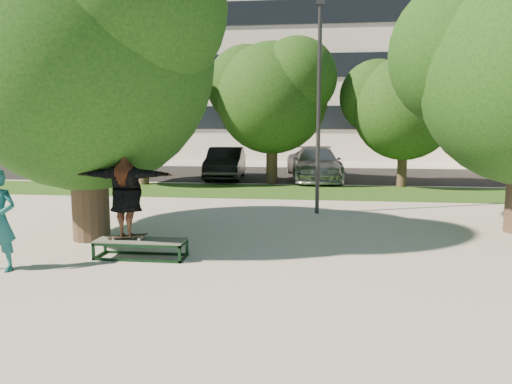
# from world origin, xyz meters

# --- Properties ---
(ground) EXTENTS (120.00, 120.00, 0.00)m
(ground) POSITION_xyz_m (0.00, 0.00, 0.00)
(ground) COLOR #9F9A92
(ground) RESTS_ON ground
(grass_strip) EXTENTS (30.00, 4.00, 0.02)m
(grass_strip) POSITION_xyz_m (1.00, 9.50, 0.01)
(grass_strip) COLOR #1E4112
(grass_strip) RESTS_ON ground
(asphalt_strip) EXTENTS (40.00, 8.00, 0.01)m
(asphalt_strip) POSITION_xyz_m (0.00, 16.00, 0.01)
(asphalt_strip) COLOR black
(asphalt_strip) RESTS_ON ground
(tree_left) EXTENTS (6.96, 5.95, 7.12)m
(tree_left) POSITION_xyz_m (-4.29, 1.09, 4.42)
(tree_left) COLOR #38281E
(tree_left) RESTS_ON ground
(bg_tree_left) EXTENTS (5.28, 4.51, 5.77)m
(bg_tree_left) POSITION_xyz_m (-6.57, 11.07, 3.73)
(bg_tree_left) COLOR #38281E
(bg_tree_left) RESTS_ON ground
(bg_tree_mid) EXTENTS (5.76, 4.92, 6.24)m
(bg_tree_mid) POSITION_xyz_m (-1.08, 12.08, 4.02)
(bg_tree_mid) COLOR #38281E
(bg_tree_mid) RESTS_ON ground
(bg_tree_right) EXTENTS (5.04, 4.31, 5.43)m
(bg_tree_right) POSITION_xyz_m (4.43, 11.57, 3.49)
(bg_tree_right) COLOR #38281E
(bg_tree_right) RESTS_ON ground
(lamppost) EXTENTS (0.25, 0.15, 6.11)m
(lamppost) POSITION_xyz_m (1.00, 5.00, 3.15)
(lamppost) COLOR #2D2D30
(lamppost) RESTS_ON ground
(office_building) EXTENTS (30.00, 14.12, 16.00)m
(office_building) POSITION_xyz_m (-2.00, 31.98, 8.00)
(office_building) COLOR beige
(office_building) RESTS_ON ground
(grind_box) EXTENTS (1.80, 0.60, 0.38)m
(grind_box) POSITION_xyz_m (-2.50, -0.42, 0.19)
(grind_box) COLOR black
(grind_box) RESTS_ON ground
(skater_rig) EXTENTS (1.96, 0.54, 1.67)m
(skater_rig) POSITION_xyz_m (-2.77, -0.42, 1.25)
(skater_rig) COLOR white
(skater_rig) RESTS_ON grind_box
(car_silver_a) EXTENTS (2.28, 4.04, 1.30)m
(car_silver_a) POSITION_xyz_m (-8.82, 13.58, 0.65)
(car_silver_a) COLOR #9F9FA3
(car_silver_a) RESTS_ON asphalt_strip
(car_dark) EXTENTS (1.90, 4.65, 1.50)m
(car_dark) POSITION_xyz_m (-3.36, 13.56, 0.75)
(car_dark) COLOR black
(car_dark) RESTS_ON asphalt_strip
(car_grey) EXTENTS (2.96, 5.20, 1.37)m
(car_grey) POSITION_xyz_m (0.81, 14.95, 0.68)
(car_grey) COLOR #5E5D62
(car_grey) RESTS_ON asphalt_strip
(car_silver_b) EXTENTS (2.53, 5.42, 1.53)m
(car_silver_b) POSITION_xyz_m (0.95, 13.50, 0.77)
(car_silver_b) COLOR #B3B3B8
(car_silver_b) RESTS_ON asphalt_strip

